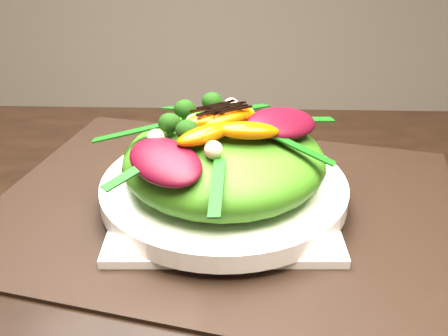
{
  "coord_description": "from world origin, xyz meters",
  "views": [
    {
      "loc": [
        -0.11,
        -0.34,
        1.06
      ],
      "look_at": [
        -0.12,
        0.16,
        0.8
      ],
      "focal_mm": 42.0,
      "sensor_mm": 36.0,
      "label": 1
    }
  ],
  "objects_px": {
    "placemat": "(224,204)",
    "plate_base": "(224,199)",
    "salad_bowl": "(224,188)",
    "lettuce_mound": "(224,160)",
    "dining_table": "(359,326)",
    "orange_segment": "(225,115)"
  },
  "relations": [
    {
      "from": "dining_table",
      "to": "lettuce_mound",
      "type": "bearing_deg",
      "value": 127.38
    },
    {
      "from": "salad_bowl",
      "to": "lettuce_mound",
      "type": "relative_size",
      "value": 1.24
    },
    {
      "from": "placemat",
      "to": "orange_segment",
      "type": "xyz_separation_m",
      "value": [
        0.0,
        0.02,
        0.1
      ]
    },
    {
      "from": "lettuce_mound",
      "to": "salad_bowl",
      "type": "bearing_deg",
      "value": 0.0
    },
    {
      "from": "plate_base",
      "to": "lettuce_mound",
      "type": "bearing_deg",
      "value": 0.0
    },
    {
      "from": "plate_base",
      "to": "lettuce_mound",
      "type": "height_order",
      "value": "lettuce_mound"
    },
    {
      "from": "salad_bowl",
      "to": "dining_table",
      "type": "bearing_deg",
      "value": -52.62
    },
    {
      "from": "placemat",
      "to": "lettuce_mound",
      "type": "relative_size",
      "value": 2.31
    },
    {
      "from": "dining_table",
      "to": "orange_segment",
      "type": "relative_size",
      "value": 25.27
    },
    {
      "from": "plate_base",
      "to": "salad_bowl",
      "type": "distance_m",
      "value": 0.01
    },
    {
      "from": "plate_base",
      "to": "orange_segment",
      "type": "bearing_deg",
      "value": 87.95
    },
    {
      "from": "dining_table",
      "to": "plate_base",
      "type": "height_order",
      "value": "dining_table"
    },
    {
      "from": "placemat",
      "to": "lettuce_mound",
      "type": "height_order",
      "value": "lettuce_mound"
    },
    {
      "from": "dining_table",
      "to": "placemat",
      "type": "bearing_deg",
      "value": 127.38
    },
    {
      "from": "lettuce_mound",
      "to": "orange_segment",
      "type": "height_order",
      "value": "orange_segment"
    },
    {
      "from": "placemat",
      "to": "salad_bowl",
      "type": "bearing_deg",
      "value": 0.0
    },
    {
      "from": "placemat",
      "to": "plate_base",
      "type": "height_order",
      "value": "plate_base"
    },
    {
      "from": "plate_base",
      "to": "lettuce_mound",
      "type": "distance_m",
      "value": 0.05
    },
    {
      "from": "dining_table",
      "to": "orange_segment",
      "type": "xyz_separation_m",
      "value": [
        -0.12,
        0.18,
        0.12
      ]
    },
    {
      "from": "dining_table",
      "to": "orange_segment",
      "type": "bearing_deg",
      "value": 124.5
    },
    {
      "from": "placemat",
      "to": "salad_bowl",
      "type": "relative_size",
      "value": 1.87
    },
    {
      "from": "salad_bowl",
      "to": "orange_segment",
      "type": "height_order",
      "value": "orange_segment"
    }
  ]
}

